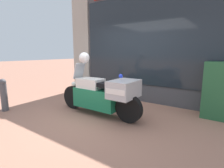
% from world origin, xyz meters
% --- Properties ---
extents(ground_plane, '(60.00, 60.00, 0.00)m').
position_xyz_m(ground_plane, '(0.00, 0.00, 0.00)').
color(ground_plane, '#9E6B56').
extents(shop_building, '(5.39, 0.55, 3.66)m').
position_xyz_m(shop_building, '(-0.36, 2.00, 1.84)').
color(shop_building, '#424247').
rests_on(shop_building, ground).
extents(window_display, '(4.16, 0.30, 1.91)m').
position_xyz_m(window_display, '(0.32, 2.03, 0.46)').
color(window_display, slate).
rests_on(window_display, ground).
extents(paramedic_motorcycle, '(2.38, 0.72, 1.26)m').
position_xyz_m(paramedic_motorcycle, '(0.05, 0.11, 0.54)').
color(paramedic_motorcycle, black).
rests_on(paramedic_motorcycle, ground).
extents(white_helmet, '(0.27, 0.27, 0.27)m').
position_xyz_m(white_helmet, '(-0.54, 0.11, 1.39)').
color(white_helmet, white).
rests_on(white_helmet, paramedic_motorcycle).
extents(street_bollard, '(0.17, 0.17, 0.86)m').
position_xyz_m(street_bollard, '(-2.31, -1.10, 0.45)').
color(street_bollard, '#47474C').
rests_on(street_bollard, ground).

